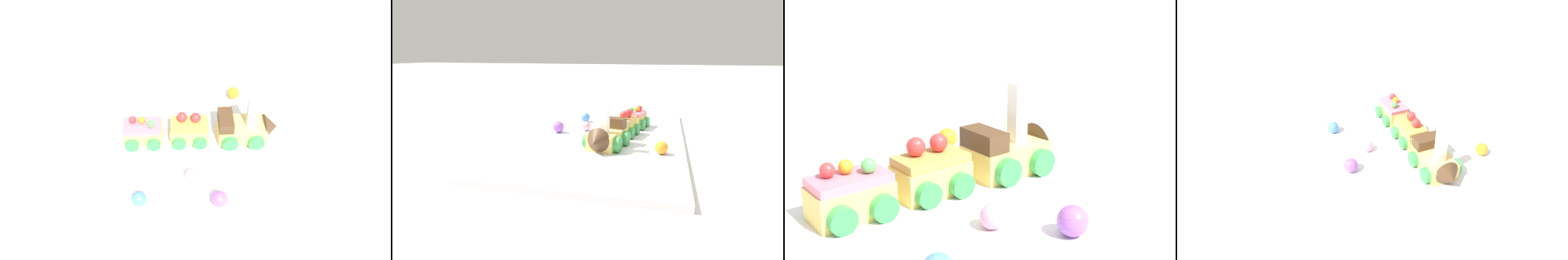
% 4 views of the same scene
% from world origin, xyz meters
% --- Properties ---
extents(ground_plane, '(10.00, 10.00, 0.00)m').
position_xyz_m(ground_plane, '(0.00, 0.00, 0.00)').
color(ground_plane, beige).
extents(display_board, '(0.66, 0.39, 0.01)m').
position_xyz_m(display_board, '(0.00, 0.00, 0.01)').
color(display_board, white).
rests_on(display_board, ground_plane).
extents(cake_train_locomotive, '(0.13, 0.10, 0.11)m').
position_xyz_m(cake_train_locomotive, '(0.10, 0.03, 0.04)').
color(cake_train_locomotive, '#EACC66').
rests_on(cake_train_locomotive, display_board).
extents(cake_car_caramel, '(0.09, 0.08, 0.07)m').
position_xyz_m(cake_car_caramel, '(-0.01, 0.05, 0.04)').
color(cake_car_caramel, '#EACC66').
rests_on(cake_car_caramel, display_board).
extents(cake_car_strawberry, '(0.09, 0.08, 0.06)m').
position_xyz_m(cake_car_strawberry, '(-0.11, 0.07, 0.03)').
color(cake_car_strawberry, '#EACC66').
rests_on(cake_car_strawberry, display_board).
extents(gumball_pink, '(0.03, 0.03, 0.03)m').
position_xyz_m(gumball_pink, '(-0.04, -0.05, 0.02)').
color(gumball_pink, pink).
rests_on(gumball_pink, display_board).
extents(gumball_purple, '(0.03, 0.03, 0.03)m').
position_xyz_m(gumball_purple, '(0.00, -0.12, 0.03)').
color(gumball_purple, '#9956C6').
rests_on(gumball_purple, display_board).
extents(gumball_orange, '(0.03, 0.03, 0.03)m').
position_xyz_m(gumball_orange, '(0.11, 0.15, 0.03)').
color(gumball_orange, orange).
rests_on(gumball_orange, display_board).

